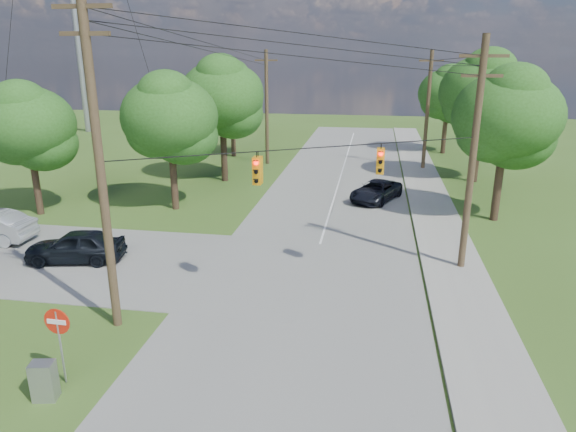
% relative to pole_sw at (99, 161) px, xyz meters
% --- Properties ---
extents(ground, '(140.00, 140.00, 0.00)m').
position_rel_pole_sw_xyz_m(ground, '(4.60, -0.40, -6.23)').
color(ground, '#3A591D').
rests_on(ground, ground).
extents(main_road, '(10.00, 100.00, 0.03)m').
position_rel_pole_sw_xyz_m(main_road, '(6.60, 4.60, -6.21)').
color(main_road, gray).
rests_on(main_road, ground).
extents(sidewalk_east, '(2.60, 100.00, 0.12)m').
position_rel_pole_sw_xyz_m(sidewalk_east, '(13.30, 4.60, -6.17)').
color(sidewalk_east, '#98968E').
rests_on(sidewalk_east, ground).
extents(pole_sw, '(2.00, 0.32, 12.00)m').
position_rel_pole_sw_xyz_m(pole_sw, '(0.00, 0.00, 0.00)').
color(pole_sw, '#4E3E28').
rests_on(pole_sw, ground).
extents(pole_ne, '(2.00, 0.32, 10.50)m').
position_rel_pole_sw_xyz_m(pole_ne, '(13.50, 7.60, -0.76)').
color(pole_ne, '#4E3E28').
rests_on(pole_ne, ground).
extents(pole_north_e, '(2.00, 0.32, 10.00)m').
position_rel_pole_sw_xyz_m(pole_north_e, '(13.50, 29.60, -1.10)').
color(pole_north_e, '#4E3E28').
rests_on(pole_north_e, ground).
extents(pole_north_w, '(2.00, 0.32, 10.00)m').
position_rel_pole_sw_xyz_m(pole_north_w, '(-0.40, 29.60, -1.10)').
color(pole_north_w, '#4E3E28').
rests_on(pole_north_w, ground).
extents(power_lines, '(13.93, 29.62, 4.93)m').
position_rel_pole_sw_xyz_m(power_lines, '(6.10, 11.14, 2.93)').
color(power_lines, black).
rests_on(power_lines, ground).
extents(traffic_signals, '(4.91, 3.27, 1.05)m').
position_rel_pole_sw_xyz_m(traffic_signals, '(7.15, 4.03, -0.73)').
color(traffic_signals, orange).
rests_on(traffic_signals, ground).
extents(tree_w_near, '(6.00, 6.00, 8.40)m').
position_rel_pole_sw_xyz_m(tree_w_near, '(-3.40, 14.60, -0.30)').
color(tree_w_near, '#473223').
rests_on(tree_w_near, ground).
extents(tree_w_mid, '(6.40, 6.40, 9.22)m').
position_rel_pole_sw_xyz_m(tree_w_mid, '(-2.40, 22.60, 0.35)').
color(tree_w_mid, '#473223').
rests_on(tree_w_mid, ground).
extents(tree_w_far, '(6.00, 6.00, 8.73)m').
position_rel_pole_sw_xyz_m(tree_w_far, '(-4.40, 32.60, 0.02)').
color(tree_w_far, '#473223').
rests_on(tree_w_far, ground).
extents(tree_e_near, '(6.20, 6.20, 8.81)m').
position_rel_pole_sw_xyz_m(tree_e_near, '(16.60, 15.60, 0.02)').
color(tree_e_near, '#473223').
rests_on(tree_e_near, ground).
extents(tree_e_mid, '(6.60, 6.60, 9.64)m').
position_rel_pole_sw_xyz_m(tree_e_mid, '(17.10, 25.60, 0.68)').
color(tree_e_mid, '#473223').
rests_on(tree_e_mid, ground).
extents(tree_e_far, '(5.80, 5.80, 8.32)m').
position_rel_pole_sw_xyz_m(tree_e_far, '(16.10, 37.60, -0.31)').
color(tree_e_far, '#473223').
rests_on(tree_e_far, ground).
extents(tree_cross_n, '(5.60, 5.60, 7.91)m').
position_rel_pole_sw_xyz_m(tree_cross_n, '(-11.40, 12.10, -0.63)').
color(tree_cross_n, '#473223').
rests_on(tree_cross_n, ground).
extents(car_cross_dark, '(4.88, 2.70, 1.57)m').
position_rel_pole_sw_xyz_m(car_cross_dark, '(-4.82, 5.32, -5.41)').
color(car_cross_dark, black).
rests_on(car_cross_dark, cross_road).
extents(car_main_north, '(3.99, 5.31, 1.34)m').
position_rel_pole_sw_xyz_m(car_main_north, '(9.47, 18.70, -5.53)').
color(car_main_north, black).
rests_on(car_main_north, main_road).
extents(control_cabinet, '(0.75, 0.61, 1.21)m').
position_rel_pole_sw_xyz_m(control_cabinet, '(0.01, -4.40, -5.62)').
color(control_cabinet, '#96989C').
rests_on(control_cabinet, ground).
extents(do_not_enter_sign, '(0.84, 0.09, 2.52)m').
position_rel_pole_sw_xyz_m(do_not_enter_sign, '(0.11, -3.58, -4.40)').
color(do_not_enter_sign, '#96989C').
rests_on(do_not_enter_sign, ground).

